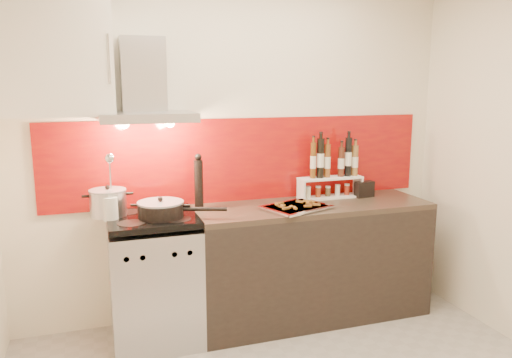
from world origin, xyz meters
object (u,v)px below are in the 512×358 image
object	(u,v)px
counter	(311,260)
stock_pot	(108,202)
saute_pan	(162,209)
baking_tray	(296,207)
range_stove	(155,280)
pepper_mill	(199,183)

from	to	relation	value
counter	stock_pot	world-z (taller)	stock_pot
counter	saute_pan	world-z (taller)	saute_pan
counter	stock_pot	size ratio (longest dim) A/B	7.22
counter	baking_tray	distance (m)	0.51
range_stove	baking_tray	bearing A→B (deg)	-5.39
saute_pan	pepper_mill	xyz separation A→B (m)	(0.29, 0.17, 0.13)
saute_pan	baking_tray	size ratio (longest dim) A/B	1.07
range_stove	stock_pot	world-z (taller)	stock_pot
pepper_mill	baking_tray	bearing A→B (deg)	-17.09
range_stove	stock_pot	xyz separation A→B (m)	(-0.28, 0.10, 0.56)
stock_pot	saute_pan	bearing A→B (deg)	-25.25
pepper_mill	baking_tray	world-z (taller)	pepper_mill
saute_pan	baking_tray	world-z (taller)	saute_pan
baking_tray	range_stove	bearing A→B (deg)	174.61
range_stove	pepper_mill	world-z (taller)	pepper_mill
counter	stock_pot	xyz separation A→B (m)	(-1.48, 0.10, 0.55)
range_stove	counter	xyz separation A→B (m)	(1.20, 0.00, 0.01)
stock_pot	counter	bearing A→B (deg)	-3.71
pepper_mill	baking_tray	xyz separation A→B (m)	(0.67, -0.21, -0.18)
range_stove	baking_tray	distance (m)	1.13
saute_pan	baking_tray	bearing A→B (deg)	-2.22
saute_pan	range_stove	bearing A→B (deg)	134.81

